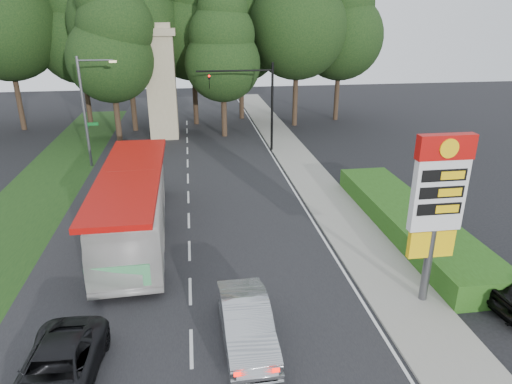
{
  "coord_description": "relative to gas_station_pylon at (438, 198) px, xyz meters",
  "views": [
    {
      "loc": [
        0.38,
        -12.31,
        10.75
      ],
      "look_at": [
        3.53,
        9.26,
        2.2
      ],
      "focal_mm": 32.0,
      "sensor_mm": 36.0,
      "label": 1
    }
  ],
  "objects": [
    {
      "name": "hedge",
      "position": [
        2.3,
        6.01,
        -3.85
      ],
      "size": [
        3.0,
        14.0,
        1.2
      ],
      "primitive_type": "cube",
      "color": "#244C14",
      "rests_on": "ground"
    },
    {
      "name": "tree_far_east",
      "position": [
        6.8,
        33.01,
        5.9
      ],
      "size": [
        8.68,
        8.68,
        17.05
      ],
      "color": "#2D2116",
      "rests_on": "ground"
    },
    {
      "name": "tree_center_right",
      "position": [
        -8.2,
        33.01,
        6.57
      ],
      "size": [
        9.24,
        9.24,
        18.15
      ],
      "color": "#2D2116",
      "rests_on": "ground"
    },
    {
      "name": "transit_bus",
      "position": [
        -11.91,
        7.61,
        -2.72
      ],
      "size": [
        3.38,
        12.54,
        3.46
      ],
      "primitive_type": "imported",
      "rotation": [
        0.0,
        0.0,
        0.04
      ],
      "color": "silver",
      "rests_on": "ground"
    },
    {
      "name": "monument",
      "position": [
        -11.2,
        28.01,
        0.66
      ],
      "size": [
        3.0,
        3.0,
        10.05
      ],
      "color": "#9B906E",
      "rests_on": "ground"
    },
    {
      "name": "ground",
      "position": [
        -9.2,
        -1.99,
        -4.45
      ],
      "size": [
        120.0,
        120.0,
        0.0
      ],
      "primitive_type": "plane",
      "color": "black",
      "rests_on": "ground"
    },
    {
      "name": "sidewalk_right",
      "position": [
        -0.7,
        10.01,
        -4.39
      ],
      "size": [
        3.0,
        80.0,
        0.12
      ],
      "primitive_type": "cube",
      "color": "gray",
      "rests_on": "ground"
    },
    {
      "name": "tree_east_mid",
      "position": [
        1.8,
        31.01,
        6.91
      ],
      "size": [
        9.52,
        9.52,
        18.7
      ],
      "color": "#2D2116",
      "rests_on": "ground"
    },
    {
      "name": "tree_monument_left",
      "position": [
        -15.2,
        27.01,
        4.23
      ],
      "size": [
        7.28,
        7.28,
        14.3
      ],
      "color": "#2D2116",
      "rests_on": "ground"
    },
    {
      "name": "road_surface",
      "position": [
        -9.2,
        10.01,
        -4.44
      ],
      "size": [
        14.0,
        80.0,
        0.02
      ],
      "primitive_type": "cube",
      "color": "black",
      "rests_on": "ground"
    },
    {
      "name": "grass_verge_left",
      "position": [
        -18.7,
        16.01,
        -4.44
      ],
      "size": [
        5.0,
        50.0,
        0.02
      ],
      "primitive_type": "cube",
      "color": "#193814",
      "rests_on": "ground"
    },
    {
      "name": "tree_monument_right",
      "position": [
        -5.7,
        27.51,
        3.56
      ],
      "size": [
        6.72,
        6.72,
        13.2
      ],
      "color": "#2D2116",
      "rests_on": "ground"
    },
    {
      "name": "suv_charcoal",
      "position": [
        -13.2,
        -2.76,
        -3.77
      ],
      "size": [
        2.52,
        5.02,
        1.36
      ],
      "primitive_type": "imported",
      "rotation": [
        0.0,
        0.0,
        -0.05
      ],
      "color": "black",
      "rests_on": "ground"
    },
    {
      "name": "tree_west_near",
      "position": [
        -19.2,
        35.01,
        5.57
      ],
      "size": [
        8.4,
        8.4,
        16.5
      ],
      "color": "#2D2116",
      "rests_on": "ground"
    },
    {
      "name": "streetlight_signs",
      "position": [
        -16.19,
        20.01,
        -0.01
      ],
      "size": [
        2.75,
        0.98,
        8.0
      ],
      "color": "#59595E",
      "rests_on": "ground"
    },
    {
      "name": "sedan_silver",
      "position": [
        -7.26,
        -1.4,
        -3.67
      ],
      "size": [
        1.75,
        4.77,
        1.56
      ],
      "primitive_type": "imported",
      "rotation": [
        0.0,
        0.0,
        0.02
      ],
      "color": "#9FA3A7",
      "rests_on": "ground"
    },
    {
      "name": "tree_west_mid",
      "position": [
        -25.2,
        33.01,
        7.24
      ],
      "size": [
        9.8,
        9.8,
        19.25
      ],
      "color": "#2D2116",
      "rests_on": "ground"
    },
    {
      "name": "traffic_signal_mast",
      "position": [
        -3.52,
        22.0,
        0.22
      ],
      "size": [
        6.1,
        0.35,
        7.2
      ],
      "color": "black",
      "rests_on": "ground"
    },
    {
      "name": "gas_station_pylon",
      "position": [
        0.0,
        0.0,
        0.0
      ],
      "size": [
        2.1,
        0.45,
        6.85
      ],
      "color": "#59595E",
      "rests_on": "ground"
    },
    {
      "name": "tree_east_near",
      "position": [
        -3.2,
        35.01,
        5.23
      ],
      "size": [
        8.12,
        8.12,
        15.95
      ],
      "color": "#2D2116",
      "rests_on": "ground"
    }
  ]
}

